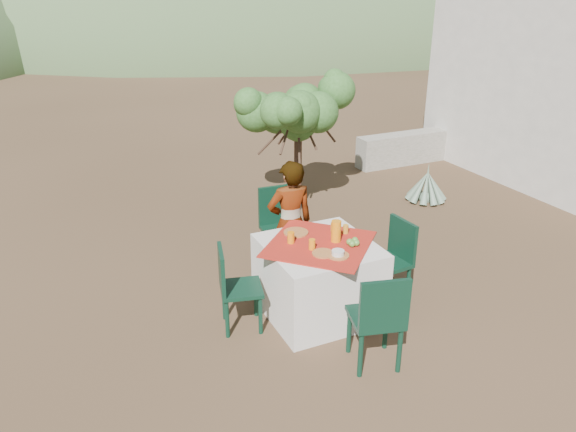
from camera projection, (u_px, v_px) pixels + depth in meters
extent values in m
plane|color=#3D2D1C|center=(343.00, 287.00, 6.11)|extent=(160.00, 160.00, 0.00)
cube|color=beige|center=(318.00, 279.00, 5.52)|extent=(1.02, 1.02, 0.75)
cube|color=#AF1F19|center=(319.00, 244.00, 5.37)|extent=(1.30, 1.30, 0.01)
cylinder|color=black|center=(273.00, 258.00, 6.24)|extent=(0.05, 0.05, 0.46)
cylinder|color=black|center=(302.00, 253.00, 6.36)|extent=(0.05, 0.05, 0.46)
cylinder|color=black|center=(263.00, 245.00, 6.54)|extent=(0.05, 0.05, 0.46)
cylinder|color=black|center=(291.00, 240.00, 6.66)|extent=(0.05, 0.05, 0.46)
cube|color=black|center=(283.00, 231.00, 6.36)|extent=(0.46, 0.46, 0.04)
cube|color=black|center=(277.00, 205.00, 6.43)|extent=(0.43, 0.07, 0.45)
cylinder|color=black|center=(386.00, 326.00, 5.03)|extent=(0.04, 0.04, 0.45)
cylinder|color=black|center=(349.00, 330.00, 4.97)|extent=(0.04, 0.04, 0.45)
cylinder|color=black|center=(400.00, 349.00, 4.72)|extent=(0.04, 0.04, 0.45)
cylinder|color=black|center=(361.00, 354.00, 4.66)|extent=(0.04, 0.04, 0.45)
cube|color=black|center=(375.00, 318.00, 4.76)|extent=(0.51, 0.51, 0.04)
cube|color=black|center=(385.00, 305.00, 4.49)|extent=(0.42, 0.14, 0.44)
cylinder|color=black|center=(260.00, 315.00, 5.24)|extent=(0.04, 0.04, 0.41)
cylinder|color=black|center=(256.00, 297.00, 5.52)|extent=(0.04, 0.04, 0.41)
cylinder|color=black|center=(227.00, 318.00, 5.18)|extent=(0.04, 0.04, 0.41)
cylinder|color=black|center=(224.00, 301.00, 5.46)|extent=(0.04, 0.04, 0.41)
cube|color=black|center=(241.00, 289.00, 5.27)|extent=(0.47, 0.47, 0.04)
cube|color=black|center=(222.00, 270.00, 5.15)|extent=(0.13, 0.38, 0.40)
cylinder|color=black|center=(364.00, 278.00, 5.86)|extent=(0.04, 0.04, 0.43)
cylinder|color=black|center=(383.00, 292.00, 5.60)|extent=(0.04, 0.04, 0.43)
cylinder|color=black|center=(388.00, 271.00, 6.00)|extent=(0.04, 0.04, 0.43)
cylinder|color=black|center=(408.00, 284.00, 5.74)|extent=(0.04, 0.04, 0.43)
cube|color=black|center=(387.00, 263.00, 5.72)|extent=(0.43, 0.43, 0.04)
cube|color=black|center=(403.00, 239.00, 5.71)|extent=(0.07, 0.40, 0.42)
imported|color=#8C6651|center=(290.00, 223.00, 5.97)|extent=(0.53, 0.37, 1.39)
cylinder|color=#412E20|center=(298.00, 167.00, 7.92)|extent=(0.11, 0.11, 1.28)
sphere|color=#2B551F|center=(298.00, 123.00, 7.67)|extent=(0.55, 0.55, 0.55)
sphere|color=#2B551F|center=(331.00, 109.00, 7.81)|extent=(0.51, 0.51, 0.51)
sphere|color=#2B551F|center=(265.00, 118.00, 7.54)|extent=(0.47, 0.47, 0.47)
sphere|color=#2B551F|center=(289.00, 102.00, 8.06)|extent=(0.49, 0.49, 0.49)
sphere|color=#2B551F|center=(317.00, 126.00, 7.29)|extent=(0.44, 0.44, 0.44)
sphere|color=slate|center=(425.00, 198.00, 8.46)|extent=(0.20, 0.20, 0.20)
cone|color=slate|center=(427.00, 182.00, 8.36)|extent=(0.11, 0.11, 0.58)
cone|color=slate|center=(433.00, 184.00, 8.45)|extent=(0.36, 0.15, 0.49)
cone|color=slate|center=(428.00, 183.00, 8.50)|extent=(0.30, 0.29, 0.51)
cone|color=slate|center=(423.00, 183.00, 8.50)|extent=(0.15, 0.35, 0.50)
cone|color=slate|center=(419.00, 184.00, 8.46)|extent=(0.23, 0.33, 0.51)
cone|color=slate|center=(418.00, 186.00, 8.39)|extent=(0.34, 0.23, 0.51)
cone|color=slate|center=(420.00, 188.00, 8.32)|extent=(0.36, 0.15, 0.49)
cone|color=slate|center=(425.00, 189.00, 8.27)|extent=(0.30, 0.29, 0.51)
cone|color=slate|center=(431.00, 189.00, 8.27)|extent=(0.15, 0.35, 0.50)
cone|color=slate|center=(435.00, 188.00, 8.31)|extent=(0.23, 0.33, 0.51)
cone|color=slate|center=(436.00, 186.00, 8.38)|extent=(0.34, 0.23, 0.51)
cube|color=gray|center=(422.00, 146.00, 10.23)|extent=(2.60, 0.35, 0.55)
ellipsoid|color=#405630|center=(238.00, 24.00, 40.80)|extent=(48.00, 48.00, 20.00)
ellipsoid|color=slate|center=(356.00, 11.00, 55.32)|extent=(36.00, 36.00, 14.00)
cylinder|color=brown|center=(296.00, 232.00, 5.58)|extent=(0.25, 0.25, 0.01)
cylinder|color=brown|center=(323.00, 253.00, 5.16)|extent=(0.21, 0.21, 0.01)
cylinder|color=orange|center=(291.00, 238.00, 5.36)|extent=(0.07, 0.07, 0.11)
cylinder|color=orange|center=(312.00, 244.00, 5.23)|extent=(0.06, 0.06, 0.10)
cylinder|color=orange|center=(336.00, 231.00, 5.37)|extent=(0.10, 0.10, 0.21)
cylinder|color=brown|center=(338.00, 255.00, 5.12)|extent=(0.21, 0.21, 0.01)
cylinder|color=silver|center=(338.00, 253.00, 5.11)|extent=(0.12, 0.12, 0.04)
cylinder|color=orange|center=(346.00, 229.00, 5.57)|extent=(0.06, 0.06, 0.09)
cylinder|color=orange|center=(333.00, 227.00, 5.61)|extent=(0.06, 0.06, 0.09)
cube|color=silver|center=(336.00, 230.00, 5.52)|extent=(0.08, 0.05, 0.10)
sphere|color=#528932|center=(350.00, 242.00, 5.32)|extent=(0.06, 0.06, 0.06)
sphere|color=#528932|center=(355.00, 240.00, 5.36)|extent=(0.06, 0.06, 0.06)
sphere|color=#528932|center=(356.00, 243.00, 5.30)|extent=(0.06, 0.06, 0.06)
sphere|color=#528932|center=(352.00, 244.00, 5.29)|extent=(0.06, 0.06, 0.06)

